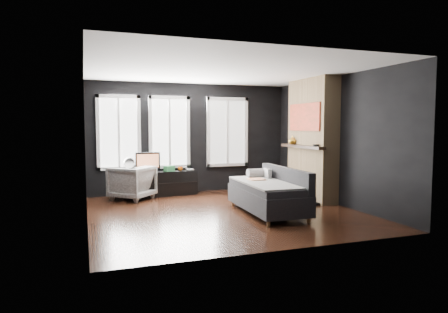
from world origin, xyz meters
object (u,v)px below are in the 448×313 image
object	(u,v)px
sofa	(267,191)
monitor	(148,161)
armchair	(132,181)
media_console	(161,183)
mug	(180,168)
mantel_vase	(292,140)
book	(186,165)

from	to	relation	value
sofa	monitor	xyz separation A→B (m)	(-1.85, 2.59, 0.41)
armchair	media_console	distance (m)	0.77
media_console	mug	distance (m)	0.59
monitor	mantel_vase	xyz separation A→B (m)	(3.17, -1.16, 0.48)
sofa	media_console	size ratio (longest dim) A/B	1.19
sofa	media_console	bearing A→B (deg)	122.62
monitor	mug	bearing A→B (deg)	0.82
media_console	book	bearing A→B (deg)	2.04
mug	mantel_vase	size ratio (longest dim) A/B	0.60
sofa	mug	xyz separation A→B (m)	(-1.08, 2.58, 0.21)
sofa	book	distance (m)	2.86
sofa	armchair	world-z (taller)	sofa
mug	book	world-z (taller)	book
armchair	mug	world-z (taller)	armchair
media_console	book	world-z (taller)	book
monitor	media_console	bearing A→B (deg)	8.22
armchair	monitor	xyz separation A→B (m)	(0.40, 0.26, 0.42)
sofa	book	world-z (taller)	sofa
armchair	book	distance (m)	1.44
mantel_vase	media_console	bearing A→B (deg)	157.51
armchair	mantel_vase	world-z (taller)	mantel_vase
mug	book	size ratio (longest dim) A/B	0.50
armchair	mantel_vase	distance (m)	3.80
armchair	mantel_vase	bearing A→B (deg)	118.46
armchair	mantel_vase	xyz separation A→B (m)	(3.58, -0.90, 0.90)
mug	mantel_vase	xyz separation A→B (m)	(2.40, -1.14, 0.68)
sofa	book	size ratio (longest dim) A/B	8.59
sofa	monitor	world-z (taller)	monitor
sofa	book	xyz separation A→B (m)	(-0.89, 2.70, 0.27)
book	mantel_vase	size ratio (longest dim) A/B	1.20
sofa	mantel_vase	size ratio (longest dim) A/B	10.35
mug	mantel_vase	world-z (taller)	mantel_vase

